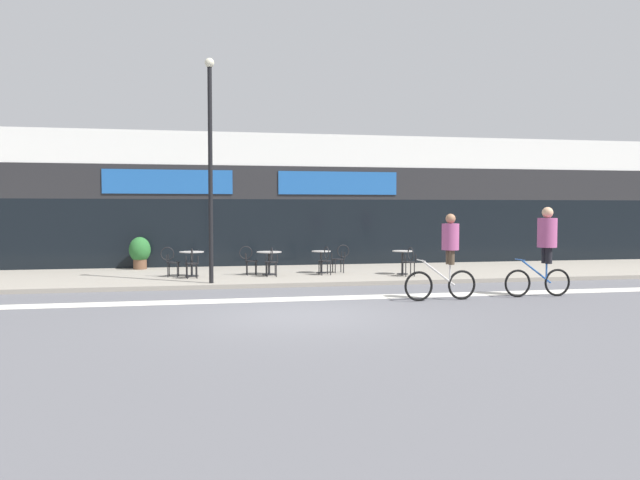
{
  "coord_description": "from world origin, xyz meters",
  "views": [
    {
      "loc": [
        -2.03,
        -12.45,
        2.16
      ],
      "look_at": [
        1.55,
        5.83,
        1.24
      ],
      "focal_mm": 35.0,
      "sensor_mm": 36.0,
      "label": 1
    }
  ],
  "objects_px": {
    "bistro_table_3": "(402,258)",
    "cafe_chair_2_side": "(340,257)",
    "lamp_post": "(210,156)",
    "bistro_table_1": "(269,258)",
    "cyclist_1": "(545,244)",
    "cafe_chair_1_near": "(271,260)",
    "cafe_chair_3_near": "(409,259)",
    "cafe_chair_0_side": "(171,260)",
    "planter_pot": "(140,252)",
    "cafe_chair_2_near": "(326,258)",
    "bistro_table_2": "(321,258)",
    "cafe_chair_0_near": "(192,261)",
    "bistro_table_0": "(192,259)",
    "cafe_chair_1_side": "(249,258)",
    "cyclist_0": "(447,252)"
  },
  "relations": [
    {
      "from": "cafe_chair_3_near",
      "to": "cafe_chair_0_side",
      "type": "bearing_deg",
      "value": 75.33
    },
    {
      "from": "lamp_post",
      "to": "bistro_table_1",
      "type": "bearing_deg",
      "value": 46.5
    },
    {
      "from": "bistro_table_3",
      "to": "cafe_chair_3_near",
      "type": "distance_m",
      "value": 0.63
    },
    {
      "from": "cafe_chair_3_near",
      "to": "bistro_table_2",
      "type": "bearing_deg",
      "value": 54.11
    },
    {
      "from": "cyclist_1",
      "to": "cafe_chair_2_near",
      "type": "bearing_deg",
      "value": -45.84
    },
    {
      "from": "cafe_chair_0_near",
      "to": "bistro_table_3",
      "type": "bearing_deg",
      "value": -96.54
    },
    {
      "from": "bistro_table_0",
      "to": "bistro_table_1",
      "type": "bearing_deg",
      "value": 0.98
    },
    {
      "from": "cafe_chair_1_near",
      "to": "bistro_table_1",
      "type": "bearing_deg",
      "value": -0.09
    },
    {
      "from": "cafe_chair_0_near",
      "to": "cafe_chair_0_side",
      "type": "distance_m",
      "value": 0.9
    },
    {
      "from": "cafe_chair_1_side",
      "to": "cyclist_0",
      "type": "height_order",
      "value": "cyclist_0"
    },
    {
      "from": "bistro_table_3",
      "to": "cyclist_1",
      "type": "height_order",
      "value": "cyclist_1"
    },
    {
      "from": "cafe_chair_2_near",
      "to": "cyclist_1",
      "type": "height_order",
      "value": "cyclist_1"
    },
    {
      "from": "cafe_chair_1_near",
      "to": "cyclist_1",
      "type": "relative_size",
      "value": 0.41
    },
    {
      "from": "bistro_table_3",
      "to": "cafe_chair_2_side",
      "type": "distance_m",
      "value": 2.0
    },
    {
      "from": "cyclist_0",
      "to": "cafe_chair_0_near",
      "type": "bearing_deg",
      "value": -40.74
    },
    {
      "from": "bistro_table_1",
      "to": "cyclist_1",
      "type": "distance_m",
      "value": 8.22
    },
    {
      "from": "bistro_table_2",
      "to": "cafe_chair_2_near",
      "type": "height_order",
      "value": "cafe_chair_2_near"
    },
    {
      "from": "bistro_table_0",
      "to": "lamp_post",
      "type": "relative_size",
      "value": 0.12
    },
    {
      "from": "bistro_table_2",
      "to": "lamp_post",
      "type": "xyz_separation_m",
      "value": [
        -3.51,
        -2.07,
        2.99
      ]
    },
    {
      "from": "cafe_chair_1_near",
      "to": "cafe_chair_3_near",
      "type": "xyz_separation_m",
      "value": [
        4.12,
        -0.71,
        0.0
      ]
    },
    {
      "from": "bistro_table_3",
      "to": "cafe_chair_2_side",
      "type": "xyz_separation_m",
      "value": [
        -1.79,
        0.88,
        -0.01
      ]
    },
    {
      "from": "cafe_chair_1_side",
      "to": "cafe_chair_2_near",
      "type": "height_order",
      "value": "same"
    },
    {
      "from": "cafe_chair_2_side",
      "to": "cafe_chair_0_near",
      "type": "bearing_deg",
      "value": 5.17
    },
    {
      "from": "cafe_chair_1_side",
      "to": "bistro_table_2",
      "type": "bearing_deg",
      "value": 3.65
    },
    {
      "from": "bistro_table_0",
      "to": "planter_pot",
      "type": "height_order",
      "value": "planter_pot"
    },
    {
      "from": "cafe_chair_2_side",
      "to": "bistro_table_3",
      "type": "bearing_deg",
      "value": 149.11
    },
    {
      "from": "lamp_post",
      "to": "planter_pot",
      "type": "bearing_deg",
      "value": 116.86
    },
    {
      "from": "cafe_chair_3_near",
      "to": "cafe_chair_0_near",
      "type": "bearing_deg",
      "value": 79.81
    },
    {
      "from": "cafe_chair_2_near",
      "to": "cafe_chair_3_near",
      "type": "height_order",
      "value": "same"
    },
    {
      "from": "bistro_table_1",
      "to": "cyclist_0",
      "type": "relative_size",
      "value": 0.38
    },
    {
      "from": "bistro_table_1",
      "to": "cafe_chair_1_side",
      "type": "relative_size",
      "value": 0.86
    },
    {
      "from": "bistro_table_2",
      "to": "lamp_post",
      "type": "height_order",
      "value": "lamp_post"
    },
    {
      "from": "cyclist_1",
      "to": "cafe_chair_1_near",
      "type": "bearing_deg",
      "value": -35.89
    },
    {
      "from": "planter_pot",
      "to": "cyclist_1",
      "type": "height_order",
      "value": "cyclist_1"
    },
    {
      "from": "cafe_chair_0_side",
      "to": "planter_pot",
      "type": "bearing_deg",
      "value": 118.32
    },
    {
      "from": "cafe_chair_0_near",
      "to": "cafe_chair_2_near",
      "type": "bearing_deg",
      "value": -93.35
    },
    {
      "from": "bistro_table_1",
      "to": "cafe_chair_2_near",
      "type": "xyz_separation_m",
      "value": [
        1.7,
        -0.47,
        -0.0
      ]
    },
    {
      "from": "cafe_chair_1_near",
      "to": "cafe_chair_0_near",
      "type": "bearing_deg",
      "value": 90.87
    },
    {
      "from": "bistro_table_3",
      "to": "cafe_chair_2_side",
      "type": "bearing_deg",
      "value": 154.0
    },
    {
      "from": "bistro_table_0",
      "to": "cafe_chair_2_near",
      "type": "relative_size",
      "value": 0.84
    },
    {
      "from": "bistro_table_3",
      "to": "cyclist_0",
      "type": "bearing_deg",
      "value": -95.9
    },
    {
      "from": "bistro_table_3",
      "to": "planter_pot",
      "type": "xyz_separation_m",
      "value": [
        -8.23,
        3.34,
        0.07
      ]
    },
    {
      "from": "cafe_chair_2_near",
      "to": "bistro_table_3",
      "type": "bearing_deg",
      "value": -103.59
    },
    {
      "from": "bistro_table_3",
      "to": "cyclist_1",
      "type": "bearing_deg",
      "value": -65.23
    },
    {
      "from": "cafe_chair_3_near",
      "to": "cyclist_1",
      "type": "bearing_deg",
      "value": -156.22
    },
    {
      "from": "cafe_chair_2_side",
      "to": "cyclist_1",
      "type": "bearing_deg",
      "value": 120.68
    },
    {
      "from": "cafe_chair_3_near",
      "to": "cyclist_1",
      "type": "height_order",
      "value": "cyclist_1"
    },
    {
      "from": "lamp_post",
      "to": "cyclist_1",
      "type": "xyz_separation_m",
      "value": [
        8.05,
        -3.4,
        -2.29
      ]
    },
    {
      "from": "bistro_table_2",
      "to": "cyclist_0",
      "type": "distance_m",
      "value": 5.94
    },
    {
      "from": "planter_pot",
      "to": "bistro_table_0",
      "type": "bearing_deg",
      "value": -56.69
    }
  ]
}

